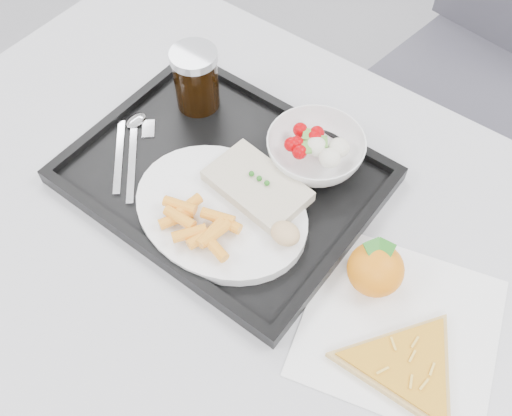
{
  "coord_description": "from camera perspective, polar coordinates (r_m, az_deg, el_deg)",
  "views": [
    {
      "loc": [
        0.29,
        -0.05,
        1.46
      ],
      "look_at": [
        -0.0,
        0.32,
        0.77
      ],
      "focal_mm": 40.0,
      "sensor_mm": 36.0,
      "label": 1
    }
  ],
  "objects": [
    {
      "name": "table",
      "position": [
        0.9,
        -0.89,
        -4.09
      ],
      "size": [
        1.2,
        0.8,
        0.75
      ],
      "color": "silver",
      "rests_on": "ground"
    },
    {
      "name": "chair",
      "position": [
        1.57,
        22.54,
        14.86
      ],
      "size": [
        0.47,
        0.47,
        0.93
      ],
      "color": "#3D3C45",
      "rests_on": "ground"
    },
    {
      "name": "tray",
      "position": [
        0.89,
        -3.26,
        3.1
      ],
      "size": [
        0.45,
        0.35,
        0.03
      ],
      "color": "black",
      "rests_on": "table"
    },
    {
      "name": "dinner_plate",
      "position": [
        0.84,
        -3.51,
        -0.29
      ],
      "size": [
        0.27,
        0.27,
        0.02
      ],
      "color": "white",
      "rests_on": "tray"
    },
    {
      "name": "fish_fillet",
      "position": [
        0.84,
        0.12,
        2.23
      ],
      "size": [
        0.16,
        0.11,
        0.03
      ],
      "color": "beige",
      "rests_on": "dinner_plate"
    },
    {
      "name": "bread_roll",
      "position": [
        0.78,
        2.96,
        -2.56
      ],
      "size": [
        0.05,
        0.04,
        0.03
      ],
      "color": "#E7C88A",
      "rests_on": "dinner_plate"
    },
    {
      "name": "salad_bowl",
      "position": [
        0.89,
        5.97,
        5.75
      ],
      "size": [
        0.15,
        0.15,
        0.05
      ],
      "color": "white",
      "rests_on": "tray"
    },
    {
      "name": "cola_glass",
      "position": [
        0.95,
        -6.03,
        12.79
      ],
      "size": [
        0.08,
        0.08,
        0.11
      ],
      "color": "black",
      "rests_on": "tray"
    },
    {
      "name": "cutlery",
      "position": [
        0.94,
        -12.36,
        6.26
      ],
      "size": [
        0.14,
        0.15,
        0.01
      ],
      "color": "silver",
      "rests_on": "tray"
    },
    {
      "name": "napkin",
      "position": [
        0.8,
        14.18,
        -11.44
      ],
      "size": [
        0.31,
        0.3,
        0.0
      ],
      "color": "white",
      "rests_on": "table"
    },
    {
      "name": "tangerine",
      "position": [
        0.79,
        11.87,
        -6.0
      ],
      "size": [
        0.1,
        0.1,
        0.07
      ],
      "color": "orange",
      "rests_on": "napkin"
    },
    {
      "name": "pizza_slice",
      "position": [
        0.77,
        14.83,
        -15.02
      ],
      "size": [
        0.28,
        0.28,
        0.02
      ],
      "color": "tan",
      "rests_on": "napkin"
    },
    {
      "name": "carrot_pile",
      "position": [
        0.8,
        -5.65,
        -1.65
      ],
      "size": [
        0.13,
        0.08,
        0.02
      ],
      "color": "orange",
      "rests_on": "dinner_plate"
    },
    {
      "name": "salad_contents",
      "position": [
        0.88,
        6.1,
        6.21
      ],
      "size": [
        0.1,
        0.07,
        0.03
      ],
      "color": "#AC0005",
      "rests_on": "salad_bowl"
    }
  ]
}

